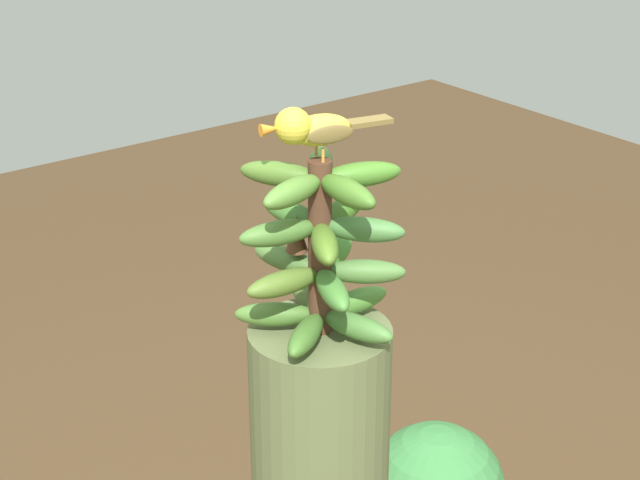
% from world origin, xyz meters
% --- Properties ---
extents(banana_bunch, '(0.28, 0.28, 0.29)m').
position_xyz_m(banana_bunch, '(0.00, 0.00, 1.27)').
color(banana_bunch, '#4C2D1E').
rests_on(banana_bunch, banana_tree).
extents(perched_bird, '(0.08, 0.21, 0.09)m').
position_xyz_m(perched_bird, '(0.01, 0.01, 1.47)').
color(perched_bird, '#C68933').
rests_on(perched_bird, banana_bunch).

